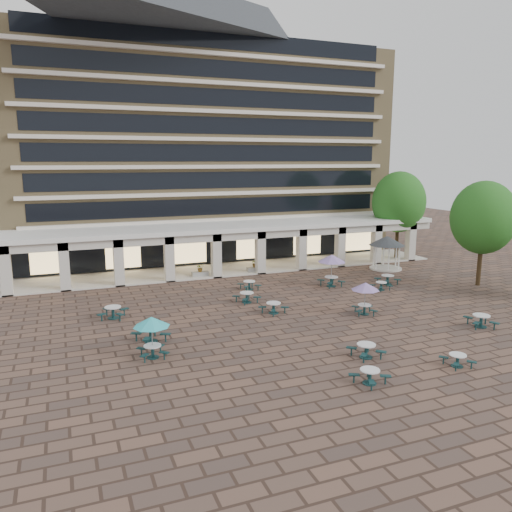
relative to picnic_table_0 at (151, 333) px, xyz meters
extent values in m
plane|color=brown|center=(10.37, 1.70, -0.50)|extent=(120.00, 120.00, 0.00)
cube|color=#A2895B|center=(10.37, 27.20, 10.50)|extent=(40.00, 15.00, 22.00)
cube|color=beige|center=(10.37, 19.45, 4.00)|extent=(36.80, 0.50, 0.35)
cube|color=black|center=(10.37, 19.68, 5.30)|extent=(35.20, 0.05, 1.60)
cube|color=beige|center=(10.37, 19.45, 6.60)|extent=(36.80, 0.50, 0.35)
cube|color=black|center=(10.37, 19.68, 7.90)|extent=(35.20, 0.05, 1.60)
cube|color=beige|center=(10.37, 19.45, 9.20)|extent=(36.80, 0.50, 0.35)
cube|color=black|center=(10.37, 19.68, 10.50)|extent=(35.20, 0.05, 1.60)
cube|color=beige|center=(10.37, 19.45, 11.80)|extent=(36.80, 0.50, 0.35)
cube|color=black|center=(10.37, 19.68, 13.10)|extent=(35.20, 0.05, 1.60)
cube|color=beige|center=(10.37, 19.45, 14.40)|extent=(36.80, 0.50, 0.35)
cube|color=black|center=(10.37, 19.68, 15.70)|extent=(35.20, 0.05, 1.60)
cube|color=beige|center=(10.37, 19.45, 17.00)|extent=(36.80, 0.50, 0.35)
cube|color=black|center=(10.37, 19.68, 18.30)|extent=(35.20, 0.05, 1.60)
cube|color=beige|center=(10.37, 19.45, 19.60)|extent=(36.80, 0.50, 0.35)
cube|color=black|center=(10.37, 19.68, 20.90)|extent=(35.20, 0.05, 1.60)
cube|color=white|center=(10.37, 16.70, 3.70)|extent=(42.00, 6.60, 0.40)
cube|color=beige|center=(10.37, 13.85, 3.25)|extent=(42.00, 0.30, 0.90)
cube|color=black|center=(10.37, 19.40, 1.30)|extent=(38.00, 0.15, 3.20)
cube|color=beige|center=(10.37, 16.70, -0.44)|extent=(42.00, 6.00, 0.12)
cube|color=beige|center=(-8.63, 14.10, 1.50)|extent=(0.80, 0.80, 4.00)
cube|color=beige|center=(-4.41, 14.10, 1.50)|extent=(0.80, 0.80, 4.00)
cube|color=beige|center=(-0.18, 14.10, 1.50)|extent=(0.80, 0.80, 4.00)
cube|color=beige|center=(4.04, 14.10, 1.50)|extent=(0.80, 0.80, 4.00)
cube|color=beige|center=(8.26, 14.10, 1.50)|extent=(0.80, 0.80, 4.00)
cube|color=beige|center=(12.48, 14.10, 1.50)|extent=(0.80, 0.80, 4.00)
cube|color=beige|center=(16.71, 14.10, 1.50)|extent=(0.80, 0.80, 4.00)
cube|color=beige|center=(20.93, 14.10, 1.50)|extent=(0.80, 0.80, 4.00)
cube|color=beige|center=(25.15, 14.10, 1.50)|extent=(0.80, 0.80, 4.00)
cube|color=beige|center=(29.37, 14.10, 1.50)|extent=(0.80, 0.80, 4.00)
cube|color=#FFD88C|center=(-5.63, 19.25, 1.10)|extent=(3.20, 0.08, 2.40)
cube|color=#FFD88C|center=(0.77, 19.25, 1.10)|extent=(3.20, 0.08, 2.40)
cube|color=#FFD88C|center=(7.17, 19.25, 1.10)|extent=(3.20, 0.08, 2.40)
cube|color=#FFD88C|center=(13.57, 19.25, 1.10)|extent=(3.20, 0.08, 2.40)
cube|color=#FFD88C|center=(19.97, 19.25, 1.10)|extent=(3.20, 0.08, 2.40)
cube|color=#FFD88C|center=(26.37, 19.25, 1.10)|extent=(3.20, 0.08, 2.40)
cylinder|color=#13383A|center=(0.00, 0.00, -0.48)|extent=(0.77, 0.77, 0.04)
cylinder|color=#13383A|center=(0.00, 0.00, -0.13)|extent=(0.20, 0.20, 0.73)
cylinder|color=white|center=(0.00, 0.00, 0.31)|extent=(1.11, 1.11, 0.06)
cube|color=#13383A|center=(0.37, 0.78, -0.01)|extent=(0.54, 0.68, 0.06)
cylinder|color=#13383A|center=(0.37, 0.78, -0.27)|extent=(0.09, 0.09, 0.46)
cube|color=#13383A|center=(-0.78, 0.37, -0.01)|extent=(0.68, 0.54, 0.06)
cylinder|color=#13383A|center=(-0.78, 0.37, -0.27)|extent=(0.09, 0.09, 0.46)
cube|color=#13383A|center=(-0.37, -0.78, -0.01)|extent=(0.54, 0.68, 0.06)
cylinder|color=#13383A|center=(-0.37, -0.78, -0.27)|extent=(0.09, 0.09, 0.46)
cube|color=#13383A|center=(0.78, -0.37, -0.01)|extent=(0.68, 0.54, 0.06)
cylinder|color=#13383A|center=(0.78, -0.37, -0.27)|extent=(0.09, 0.09, 0.46)
cylinder|color=#13383A|center=(8.64, -9.30, -0.48)|extent=(0.65, 0.65, 0.04)
cylinder|color=#13383A|center=(8.64, -9.30, -0.19)|extent=(0.17, 0.17, 0.62)
cylinder|color=white|center=(8.64, -9.30, 0.18)|extent=(0.93, 0.93, 0.05)
cube|color=#13383A|center=(8.97, -8.65, -0.09)|extent=(0.47, 0.58, 0.05)
cylinder|color=#13383A|center=(8.97, -8.65, -0.30)|extent=(0.07, 0.07, 0.39)
cube|color=#13383A|center=(7.99, -8.97, -0.09)|extent=(0.58, 0.47, 0.05)
cylinder|color=#13383A|center=(7.99, -8.97, -0.30)|extent=(0.07, 0.07, 0.39)
cube|color=#13383A|center=(8.31, -9.95, -0.09)|extent=(0.47, 0.58, 0.05)
cylinder|color=#13383A|center=(8.31, -9.95, -0.30)|extent=(0.07, 0.07, 0.39)
cube|color=#13383A|center=(9.29, -9.63, -0.09)|extent=(0.58, 0.47, 0.05)
cylinder|color=#13383A|center=(9.29, -9.63, -0.30)|extent=(0.07, 0.07, 0.39)
cylinder|color=#13383A|center=(10.27, -6.56, -0.48)|extent=(0.70, 0.70, 0.04)
cylinder|color=#13383A|center=(10.27, -6.56, -0.17)|extent=(0.18, 0.18, 0.66)
cylinder|color=white|center=(10.27, -6.56, 0.23)|extent=(1.00, 1.00, 0.05)
cube|color=#13383A|center=(10.79, -5.98, -0.06)|extent=(0.57, 0.59, 0.05)
cylinder|color=#13383A|center=(10.79, -5.98, -0.29)|extent=(0.08, 0.08, 0.42)
cube|color=#13383A|center=(9.69, -6.04, -0.06)|extent=(0.59, 0.57, 0.05)
cylinder|color=#13383A|center=(9.69, -6.04, -0.29)|extent=(0.08, 0.08, 0.42)
cube|color=#13383A|center=(9.75, -7.13, -0.06)|extent=(0.57, 0.59, 0.05)
cylinder|color=#13383A|center=(9.75, -7.13, -0.29)|extent=(0.08, 0.08, 0.42)
cube|color=#13383A|center=(10.85, -7.08, -0.06)|extent=(0.59, 0.57, 0.05)
cylinder|color=#13383A|center=(10.85, -7.08, -0.29)|extent=(0.08, 0.08, 0.42)
cylinder|color=#13383A|center=(13.94, -9.26, -0.48)|extent=(0.60, 0.60, 0.03)
cylinder|color=#13383A|center=(13.94, -9.26, -0.22)|extent=(0.15, 0.15, 0.57)
cylinder|color=white|center=(13.94, -9.26, 0.13)|extent=(0.86, 0.86, 0.04)
cube|color=#13383A|center=(14.44, -8.81, -0.12)|extent=(0.51, 0.49, 0.04)
cylinder|color=#13383A|center=(14.44, -8.81, -0.32)|extent=(0.07, 0.07, 0.36)
cube|color=#13383A|center=(13.50, -8.75, -0.12)|extent=(0.49, 0.51, 0.04)
cylinder|color=#13383A|center=(13.50, -8.75, -0.32)|extent=(0.07, 0.07, 0.36)
cube|color=#13383A|center=(13.44, -9.70, -0.12)|extent=(0.51, 0.49, 0.04)
cylinder|color=#13383A|center=(13.44, -9.70, -0.32)|extent=(0.07, 0.07, 0.36)
cube|color=#13383A|center=(14.38, -9.76, -0.12)|extent=(0.49, 0.51, 0.04)
cylinder|color=#13383A|center=(14.38, -9.76, -0.32)|extent=(0.07, 0.07, 0.36)
cylinder|color=#13383A|center=(-0.32, -2.44, -0.48)|extent=(0.65, 0.65, 0.04)
cylinder|color=#13383A|center=(-0.32, -2.44, -0.19)|extent=(0.17, 0.17, 0.61)
cylinder|color=white|center=(-0.32, -2.44, 0.18)|extent=(0.93, 0.93, 0.05)
cube|color=#13383A|center=(0.19, -1.92, -0.09)|extent=(0.54, 0.55, 0.05)
cylinder|color=#13383A|center=(0.19, -1.92, -0.30)|extent=(0.07, 0.07, 0.39)
cube|color=#13383A|center=(-0.84, -1.93, -0.09)|extent=(0.55, 0.54, 0.05)
cylinder|color=#13383A|center=(-0.84, -1.93, -0.30)|extent=(0.07, 0.07, 0.39)
cube|color=#13383A|center=(-0.83, -2.96, -0.09)|extent=(0.54, 0.55, 0.05)
cylinder|color=#13383A|center=(-0.83, -2.96, -0.30)|extent=(0.07, 0.07, 0.39)
cube|color=#13383A|center=(0.20, -2.95, -0.09)|extent=(0.55, 0.54, 0.05)
cylinder|color=#13383A|center=(0.20, -2.95, -0.30)|extent=(0.07, 0.07, 0.39)
cylinder|color=gray|center=(-0.32, -2.44, 0.62)|extent=(0.05, 0.05, 2.23)
cone|color=#30B5C0|center=(-0.32, -2.44, 1.50)|extent=(1.95, 1.95, 0.51)
cylinder|color=#13383A|center=(8.78, 2.41, -0.48)|extent=(0.70, 0.70, 0.04)
cylinder|color=#13383A|center=(8.78, 2.41, -0.17)|extent=(0.18, 0.18, 0.66)
cylinder|color=white|center=(8.78, 2.41, 0.23)|extent=(0.99, 0.99, 0.05)
cube|color=#13383A|center=(9.10, 3.12, -0.06)|extent=(0.48, 0.61, 0.05)
cylinder|color=#13383A|center=(9.10, 3.12, -0.29)|extent=(0.08, 0.08, 0.42)
cube|color=#13383A|center=(8.07, 2.73, -0.06)|extent=(0.61, 0.48, 0.05)
cylinder|color=#13383A|center=(8.07, 2.73, -0.29)|extent=(0.08, 0.08, 0.42)
cube|color=#13383A|center=(8.46, 1.71, -0.06)|extent=(0.48, 0.61, 0.05)
cylinder|color=#13383A|center=(8.46, 1.71, -0.29)|extent=(0.08, 0.08, 0.42)
cube|color=#13383A|center=(9.48, 2.09, -0.06)|extent=(0.61, 0.48, 0.05)
cylinder|color=#13383A|center=(9.48, 2.09, -0.29)|extent=(0.08, 0.08, 0.42)
cylinder|color=#13383A|center=(14.45, -0.07, -0.48)|extent=(0.64, 0.64, 0.04)
cylinder|color=#13383A|center=(14.45, -0.07, -0.20)|extent=(0.16, 0.16, 0.60)
cylinder|color=white|center=(14.45, -0.07, 0.17)|extent=(0.91, 0.91, 0.05)
cube|color=#13383A|center=(15.09, 0.25, -0.10)|extent=(0.56, 0.45, 0.05)
cylinder|color=#13383A|center=(15.09, 0.25, -0.31)|extent=(0.07, 0.07, 0.38)
cube|color=#13383A|center=(14.13, 0.56, -0.10)|extent=(0.45, 0.56, 0.05)
cylinder|color=#13383A|center=(14.13, 0.56, -0.31)|extent=(0.07, 0.07, 0.38)
cube|color=#13383A|center=(13.82, -0.39, -0.10)|extent=(0.56, 0.45, 0.05)
cylinder|color=#13383A|center=(13.82, -0.39, -0.31)|extent=(0.07, 0.07, 0.38)
cube|color=#13383A|center=(14.77, -0.70, -0.10)|extent=(0.45, 0.56, 0.05)
cylinder|color=#13383A|center=(14.77, -0.70, -0.31)|extent=(0.07, 0.07, 0.38)
cylinder|color=gray|center=(14.45, -0.07, 0.59)|extent=(0.05, 0.05, 2.19)
cone|color=#9375BE|center=(14.45, -0.07, 1.46)|extent=(1.91, 1.91, 0.50)
cylinder|color=#13383A|center=(19.81, -4.99, -0.48)|extent=(0.73, 0.73, 0.04)
cylinder|color=#13383A|center=(19.81, -4.99, -0.16)|extent=(0.19, 0.19, 0.69)
cylinder|color=white|center=(19.81, -4.99, 0.26)|extent=(1.04, 1.04, 0.05)
cube|color=#13383A|center=(20.55, -4.65, -0.04)|extent=(0.64, 0.51, 0.05)
cylinder|color=#13383A|center=(20.55, -4.65, -0.28)|extent=(0.08, 0.08, 0.44)
cube|color=#13383A|center=(19.47, -4.26, -0.04)|extent=(0.51, 0.64, 0.05)
cylinder|color=#13383A|center=(19.47, -4.26, -0.28)|extent=(0.08, 0.08, 0.44)
cube|color=#13383A|center=(19.07, -5.33, -0.04)|extent=(0.64, 0.51, 0.05)
cylinder|color=#13383A|center=(19.07, -5.33, -0.28)|extent=(0.08, 0.08, 0.44)
cube|color=#13383A|center=(20.15, -5.73, -0.04)|extent=(0.51, 0.64, 0.05)
cylinder|color=#13383A|center=(20.15, -5.73, -0.28)|extent=(0.08, 0.08, 0.44)
cylinder|color=#13383A|center=(-1.59, 5.26, -0.48)|extent=(0.75, 0.75, 0.04)
cylinder|color=#13383A|center=(-1.59, 5.26, -0.15)|extent=(0.19, 0.19, 0.71)
cylinder|color=white|center=(-1.59, 5.26, 0.28)|extent=(1.07, 1.07, 0.05)
cube|color=#13383A|center=(-0.84, 5.61, -0.03)|extent=(0.66, 0.52, 0.05)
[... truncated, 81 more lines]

